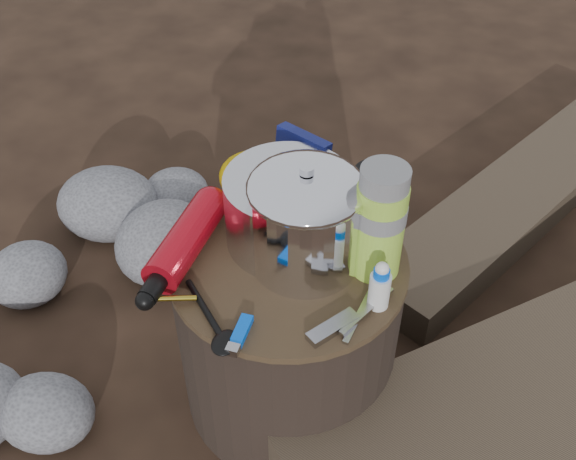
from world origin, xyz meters
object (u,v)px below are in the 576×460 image
(camping_pot, at_px, (306,218))
(thermos, at_px, (380,222))
(travel_mug, at_px, (376,202))
(fuel_bottle, at_px, (186,240))
(stump, at_px, (288,331))

(camping_pot, xyz_separation_m, thermos, (0.13, 0.02, 0.01))
(travel_mug, bearing_deg, fuel_bottle, -150.52)
(camping_pot, distance_m, travel_mug, 0.16)
(stump, relative_size, thermos, 2.01)
(stump, distance_m, fuel_bottle, 0.30)
(thermos, height_order, travel_mug, thermos)
(travel_mug, bearing_deg, camping_pot, -129.01)
(stump, relative_size, travel_mug, 3.33)
(thermos, distance_m, travel_mug, 0.12)
(stump, height_order, camping_pot, camping_pot)
(camping_pot, distance_m, thermos, 0.13)
(thermos, bearing_deg, camping_pot, -171.30)
(fuel_bottle, bearing_deg, thermos, 13.22)
(camping_pot, bearing_deg, travel_mug, 50.99)
(camping_pot, xyz_separation_m, travel_mug, (0.10, 0.12, -0.03))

